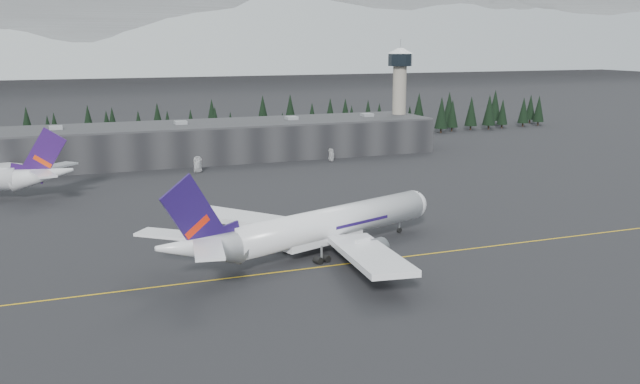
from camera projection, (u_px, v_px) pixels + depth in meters
name	position (u px, v px, depth m)	size (l,w,h in m)	color
ground	(358.00, 259.00, 134.78)	(1400.00, 1400.00, 0.00)	black
taxiline	(363.00, 262.00, 132.96)	(400.00, 0.40, 0.02)	gold
terminal	(210.00, 141.00, 247.35)	(160.00, 30.00, 12.60)	black
control_tower	(400.00, 86.00, 273.20)	(10.00, 10.00, 37.70)	gray
treeline	(189.00, 126.00, 280.81)	(360.00, 20.00, 15.00)	black
mountain_ridge	(78.00, 69.00, 1045.82)	(4400.00, 900.00, 420.00)	white
jet_main	(311.00, 228.00, 135.59)	(63.62, 56.93, 19.34)	silver
gse_vehicle_a	(198.00, 170.00, 222.82)	(2.39, 5.19, 1.44)	silver
gse_vehicle_b	(332.00, 159.00, 243.84)	(1.78, 4.44, 1.51)	silver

